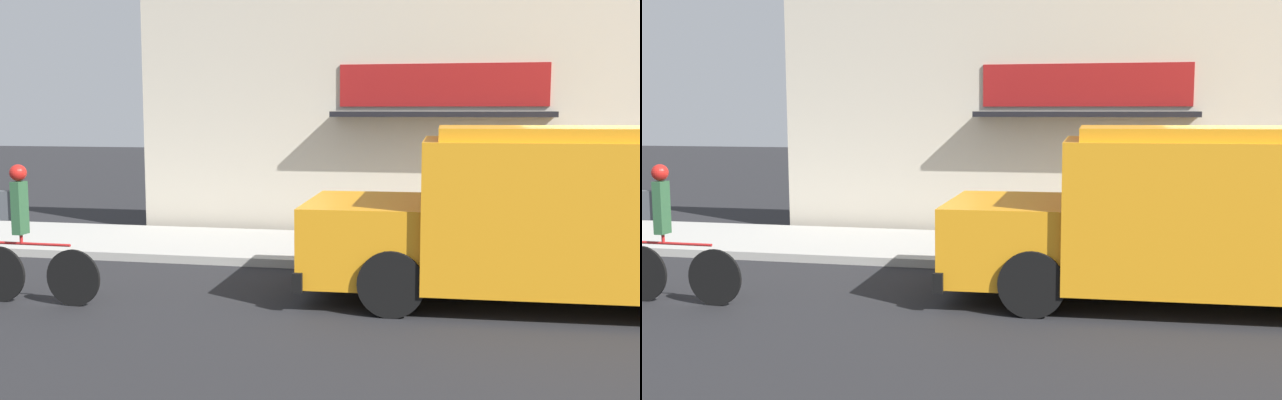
{
  "view_description": "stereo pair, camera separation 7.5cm",
  "coord_description": "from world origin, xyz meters",
  "views": [
    {
      "loc": [
        -1.94,
        -10.96,
        2.42
      ],
      "look_at": [
        -4.14,
        -0.2,
        1.1
      ],
      "focal_mm": 42.0,
      "sensor_mm": 36.0,
      "label": 1
    },
    {
      "loc": [
        -1.87,
        -10.94,
        2.42
      ],
      "look_at": [
        -4.14,
        -0.2,
        1.1
      ],
      "focal_mm": 42.0,
      "sensor_mm": 36.0,
      "label": 2
    }
  ],
  "objects": [
    {
      "name": "storefront",
      "position": [
        -0.07,
        3.15,
        2.33
      ],
      "size": [
        16.84,
        0.79,
        4.65
      ],
      "color": "beige",
      "rests_on": "ground_plane"
    },
    {
      "name": "sidewalk",
      "position": [
        0.0,
        1.4,
        0.07
      ],
      "size": [
        28.0,
        2.8,
        0.14
      ],
      "color": "#ADAAA3",
      "rests_on": "ground_plane"
    },
    {
      "name": "cyclist",
      "position": [
        -7.39,
        -2.67,
        0.82
      ],
      "size": [
        1.75,
        0.21,
        1.76
      ],
      "rotation": [
        0.0,
        0.0,
        -0.01
      ],
      "color": "black",
      "rests_on": "ground_plane"
    },
    {
      "name": "ground_plane",
      "position": [
        0.0,
        0.0,
        0.0
      ],
      "size": [
        70.0,
        70.0,
        0.0
      ],
      "primitive_type": "plane",
      "color": "#232326"
    },
    {
      "name": "school_bus",
      "position": [
        -0.69,
        -1.27,
        1.15
      ],
      "size": [
        6.15,
        2.85,
        2.21
      ],
      "rotation": [
        0.0,
        0.0,
        0.04
      ],
      "color": "orange",
      "rests_on": "ground_plane"
    }
  ]
}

